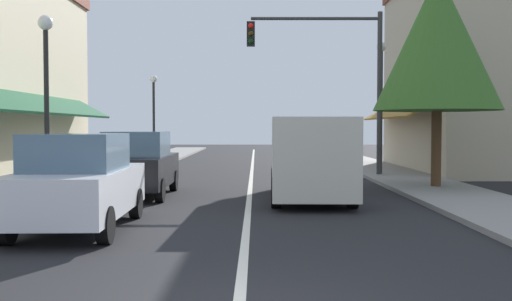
# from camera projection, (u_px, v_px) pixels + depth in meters

# --- Properties ---
(ground_plane) EXTENTS (80.00, 80.00, 0.00)m
(ground_plane) POSITION_uv_depth(u_px,v_px,m) (250.00, 174.00, 23.36)
(ground_plane) COLOR black
(sidewalk_left) EXTENTS (2.60, 56.00, 0.12)m
(sidewalk_left) POSITION_uv_depth(u_px,v_px,m) (112.00, 173.00, 23.34)
(sidewalk_left) COLOR gray
(sidewalk_left) RESTS_ON ground
(sidewalk_right) EXTENTS (2.60, 56.00, 0.12)m
(sidewalk_right) POSITION_uv_depth(u_px,v_px,m) (387.00, 173.00, 23.38)
(sidewalk_right) COLOR gray
(sidewalk_right) RESTS_ON ground
(lane_center_stripe) EXTENTS (0.14, 52.00, 0.01)m
(lane_center_stripe) POSITION_uv_depth(u_px,v_px,m) (250.00, 174.00, 23.36)
(lane_center_stripe) COLOR silver
(lane_center_stripe) RESTS_ON ground
(storefront_right_block) EXTENTS (6.91, 10.20, 8.55)m
(storefront_right_block) POSITION_uv_depth(u_px,v_px,m) (472.00, 72.00, 25.22)
(storefront_right_block) COLOR #BCAD8E
(storefront_right_block) RESTS_ON ground
(parked_car_nearest_left) EXTENTS (1.86, 4.14, 1.77)m
(parked_car_nearest_left) POSITION_uv_depth(u_px,v_px,m) (76.00, 182.00, 10.68)
(parked_car_nearest_left) COLOR silver
(parked_car_nearest_left) RESTS_ON ground
(parked_car_second_left) EXTENTS (1.83, 4.12, 1.77)m
(parked_car_second_left) POSITION_uv_depth(u_px,v_px,m) (136.00, 164.00, 15.92)
(parked_car_second_left) COLOR black
(parked_car_second_left) RESTS_ON ground
(van_in_lane) EXTENTS (2.10, 5.23, 2.12)m
(van_in_lane) POSITION_uv_depth(u_px,v_px,m) (308.00, 156.00, 15.17)
(van_in_lane) COLOR beige
(van_in_lane) RESTS_ON ground
(traffic_signal_mast_arm) EXTENTS (5.05, 0.50, 6.18)m
(traffic_signal_mast_arm) POSITION_uv_depth(u_px,v_px,m) (334.00, 65.00, 21.77)
(traffic_signal_mast_arm) COLOR #333333
(traffic_signal_mast_arm) RESTS_ON ground
(street_lamp_left_near) EXTENTS (0.36, 0.36, 4.58)m
(street_lamp_left_near) POSITION_uv_depth(u_px,v_px,m) (44.00, 77.00, 14.10)
(street_lamp_left_near) COLOR black
(street_lamp_left_near) RESTS_ON ground
(street_lamp_right_mid) EXTENTS (0.36, 0.36, 5.12)m
(street_lamp_right_mid) POSITION_uv_depth(u_px,v_px,m) (379.00, 87.00, 22.23)
(street_lamp_right_mid) COLOR black
(street_lamp_right_mid) RESTS_ON ground
(street_lamp_left_far) EXTENTS (0.36, 0.36, 4.44)m
(street_lamp_left_far) POSITION_uv_depth(u_px,v_px,m) (152.00, 104.00, 28.66)
(street_lamp_left_far) COLOR black
(street_lamp_left_far) RESTS_ON ground
(tree_right_near) EXTENTS (3.76, 3.76, 6.52)m
(tree_right_near) POSITION_uv_depth(u_px,v_px,m) (435.00, 41.00, 17.41)
(tree_right_near) COLOR #4C331E
(tree_right_near) RESTS_ON ground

